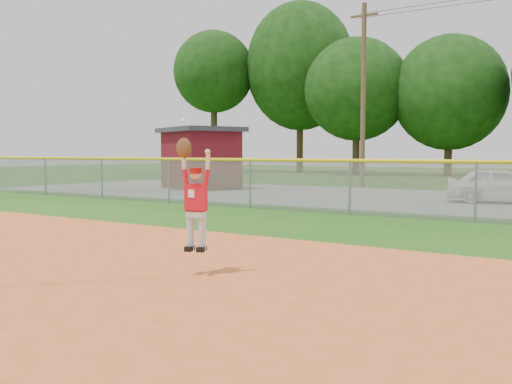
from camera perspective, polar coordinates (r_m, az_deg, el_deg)
ground at (r=5.81m, az=-1.08°, el=-13.33°), size 120.00×120.00×0.00m
car_white_a at (r=20.75m, az=23.29°, el=0.61°), size 3.71×2.12×1.19m
utility_shed at (r=26.83m, az=-5.57°, el=3.42°), size 4.73×4.32×2.87m
outfield_fence at (r=14.94m, az=21.13°, el=0.47°), size 40.06×0.10×1.55m
ballplayer at (r=7.85m, az=-6.21°, el=-0.32°), size 0.51×0.28×1.82m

